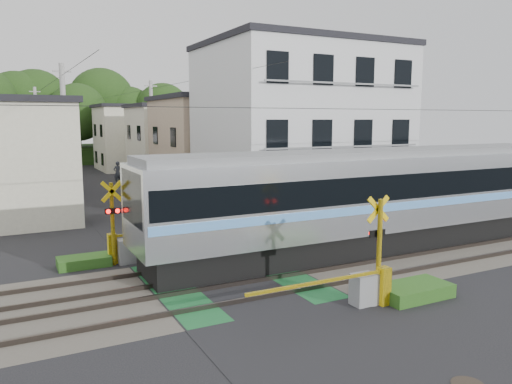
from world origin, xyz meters
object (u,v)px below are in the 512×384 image
crossing_signal_far (125,244)px  apartment_block (300,129)px  crossing_signal_near (368,281)px  pedestrian (118,173)px

crossing_signal_far → apartment_block: 13.14m
crossing_signal_near → apartment_block: size_ratio=0.46×
crossing_signal_near → pedestrian: (-0.69, 30.12, 0.21)m
apartment_block → pedestrian: (-6.60, 16.97, -3.73)m
crossing_signal_far → pedestrian: crossing_signal_far is taller
crossing_signal_near → apartment_block: (5.91, 13.15, 3.94)m
crossing_signal_far → apartment_block: bearing=27.8°
crossing_signal_far → apartment_block: apartment_block is taller
crossing_signal_near → pedestrian: 30.13m
crossing_signal_far → pedestrian: size_ratio=2.57×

